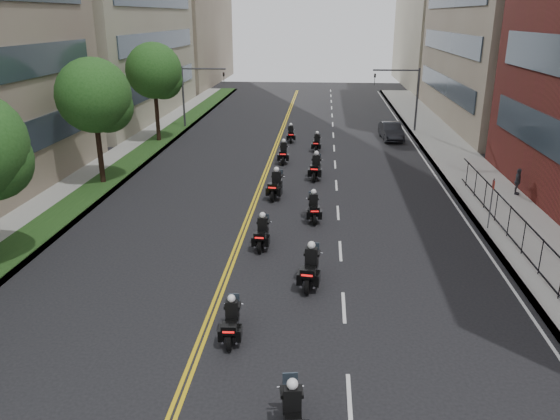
# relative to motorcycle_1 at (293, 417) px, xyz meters

# --- Properties ---
(sidewalk_right) EXTENTS (4.00, 90.00, 0.15)m
(sidewalk_right) POSITION_rel_motorcycle_1_xyz_m (10.27, 21.58, -0.58)
(sidewalk_right) COLOR gray
(sidewalk_right) RESTS_ON ground
(sidewalk_left) EXTENTS (4.00, 90.00, 0.15)m
(sidewalk_left) POSITION_rel_motorcycle_1_xyz_m (-13.73, 21.58, -0.58)
(sidewalk_left) COLOR gray
(sidewalk_left) RESTS_ON ground
(grass_strip) EXTENTS (2.00, 90.00, 0.04)m
(grass_strip) POSITION_rel_motorcycle_1_xyz_m (-12.93, 21.58, -0.48)
(grass_strip) COLOR #193A15
(grass_strip) RESTS_ON sidewalk_left
(iron_fence) EXTENTS (0.05, 28.00, 1.50)m
(iron_fence) POSITION_rel_motorcycle_1_xyz_m (9.27, 8.58, 0.25)
(iron_fence) COLOR black
(iron_fence) RESTS_ON sidewalk_right
(street_trees) EXTENTS (4.40, 38.40, 7.98)m
(street_trees) POSITION_rel_motorcycle_1_xyz_m (-12.78, 15.19, 4.48)
(street_trees) COLOR black
(street_trees) RESTS_ON ground
(traffic_signal_right) EXTENTS (4.09, 0.20, 5.60)m
(traffic_signal_right) POSITION_rel_motorcycle_1_xyz_m (7.81, 38.58, 3.04)
(traffic_signal_right) COLOR #3F3F44
(traffic_signal_right) RESTS_ON ground
(traffic_signal_left) EXTENTS (4.09, 0.20, 5.60)m
(traffic_signal_left) POSITION_rel_motorcycle_1_xyz_m (-11.27, 38.58, 3.04)
(traffic_signal_left) COLOR #3F3F44
(traffic_signal_left) RESTS_ON ground
(motorcycle_1) EXTENTS (0.68, 2.24, 1.66)m
(motorcycle_1) POSITION_rel_motorcycle_1_xyz_m (0.00, 0.00, 0.00)
(motorcycle_1) COLOR black
(motorcycle_1) RESTS_ON ground
(motorcycle_2) EXTENTS (0.50, 2.07, 1.53)m
(motorcycle_2) POSITION_rel_motorcycle_1_xyz_m (-2.21, 4.28, -0.05)
(motorcycle_2) COLOR black
(motorcycle_2) RESTS_ON ground
(motorcycle_3) EXTENTS (0.69, 2.40, 1.78)m
(motorcycle_3) POSITION_rel_motorcycle_1_xyz_m (0.22, 8.22, 0.05)
(motorcycle_3) COLOR black
(motorcycle_3) RESTS_ON ground
(motorcycle_4) EXTENTS (0.52, 2.21, 1.63)m
(motorcycle_4) POSITION_rel_motorcycle_1_xyz_m (-2.04, 11.75, -0.01)
(motorcycle_4) COLOR black
(motorcycle_4) RESTS_ON ground
(motorcycle_5) EXTENTS (0.59, 2.21, 1.63)m
(motorcycle_5) POSITION_rel_motorcycle_1_xyz_m (0.18, 15.34, -0.01)
(motorcycle_5) COLOR black
(motorcycle_5) RESTS_ON ground
(motorcycle_6) EXTENTS (0.72, 2.43, 1.80)m
(motorcycle_6) POSITION_rel_motorcycle_1_xyz_m (-2.04, 18.87, 0.06)
(motorcycle_6) COLOR black
(motorcycle_6) RESTS_ON ground
(motorcycle_7) EXTENTS (0.67, 2.44, 1.80)m
(motorcycle_7) POSITION_rel_motorcycle_1_xyz_m (0.17, 22.92, 0.06)
(motorcycle_7) COLOR black
(motorcycle_7) RESTS_ON ground
(motorcycle_8) EXTENTS (0.54, 2.30, 1.70)m
(motorcycle_8) POSITION_rel_motorcycle_1_xyz_m (-2.19, 26.78, 0.02)
(motorcycle_8) COLOR black
(motorcycle_8) RESTS_ON ground
(motorcycle_9) EXTENTS (0.55, 2.06, 1.52)m
(motorcycle_9) POSITION_rel_motorcycle_1_xyz_m (0.11, 30.62, -0.05)
(motorcycle_9) COLOR black
(motorcycle_9) RESTS_ON ground
(motorcycle_10) EXTENTS (0.57, 2.09, 1.55)m
(motorcycle_10) POSITION_rel_motorcycle_1_xyz_m (-2.09, 33.65, -0.04)
(motorcycle_10) COLOR black
(motorcycle_10) RESTS_ON ground
(parked_sedan) EXTENTS (1.83, 4.43, 1.43)m
(parked_sedan) POSITION_rel_motorcycle_1_xyz_m (6.28, 35.22, 0.06)
(parked_sedan) COLOR black
(parked_sedan) RESTS_ON ground
(pedestrian_c) EXTENTS (0.67, 0.97, 1.53)m
(pedestrian_c) POSITION_rel_motorcycle_1_xyz_m (11.77, 20.14, 0.26)
(pedestrian_c) COLOR #3C3C43
(pedestrian_c) RESTS_ON sidewalk_right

